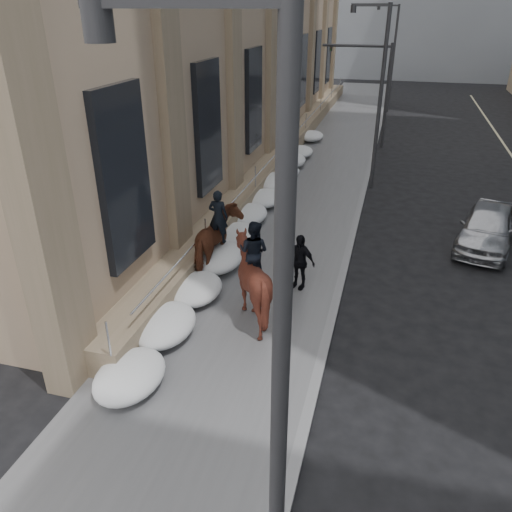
{
  "coord_description": "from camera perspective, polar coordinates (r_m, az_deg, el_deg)",
  "views": [
    {
      "loc": [
        3.68,
        -9.73,
        7.86
      ],
      "look_at": [
        0.42,
        2.09,
        1.7
      ],
      "focal_mm": 35.0,
      "sensor_mm": 36.0,
      "label": 1
    }
  ],
  "objects": [
    {
      "name": "pedestrian",
      "position": [
        15.03,
        4.96,
        -0.61
      ],
      "size": [
        1.1,
        0.72,
        1.74
      ],
      "primitive_type": "imported",
      "rotation": [
        0.0,
        0.0,
        -0.31
      ],
      "color": "black",
      "rests_on": "sidewalk"
    },
    {
      "name": "curb",
      "position": [
        21.24,
        11.52,
        4.57
      ],
      "size": [
        0.24,
        80.0,
        0.12
      ],
      "primitive_type": "cube",
      "color": "slate",
      "rests_on": "ground"
    },
    {
      "name": "sidewalk",
      "position": [
        21.53,
        4.56,
        5.35
      ],
      "size": [
        5.0,
        80.0,
        0.12
      ],
      "primitive_type": "cube",
      "color": "#555558",
      "rests_on": "ground"
    },
    {
      "name": "mounted_horse_right",
      "position": [
        13.4,
        -0.52,
        -2.51
      ],
      "size": [
        2.13,
        2.31,
        2.78
      ],
      "rotation": [
        0.0,
        0.0,
        2.98
      ],
      "color": "#3D1911",
      "rests_on": "sidewalk"
    },
    {
      "name": "traffic_signal",
      "position": [
        32.0,
        13.18,
        19.1
      ],
      "size": [
        4.1,
        0.22,
        6.0
      ],
      "color": "#2D2D30",
      "rests_on": "ground"
    },
    {
      "name": "mounted_horse_left",
      "position": [
        15.94,
        -4.42,
        1.87
      ],
      "size": [
        1.11,
        2.41,
        2.68
      ],
      "rotation": [
        0.0,
        0.0,
        3.13
      ],
      "color": "#522918",
      "rests_on": "sidewalk"
    },
    {
      "name": "streetlight_mid",
      "position": [
        23.97,
        13.73,
        18.1
      ],
      "size": [
        1.71,
        0.24,
        8.0
      ],
      "color": "#2D2D30",
      "rests_on": "ground"
    },
    {
      "name": "ground",
      "position": [
        13.04,
        -4.29,
        -10.49
      ],
      "size": [
        140.0,
        140.0,
        0.0
      ],
      "primitive_type": "plane",
      "color": "black",
      "rests_on": "ground"
    },
    {
      "name": "snow_bank",
      "position": [
        19.97,
        -0.49,
        4.95
      ],
      "size": [
        1.7,
        18.1,
        0.76
      ],
      "color": "white",
      "rests_on": "sidewalk"
    },
    {
      "name": "streetlight_near",
      "position": [
        5.05,
        0.97,
        -13.77
      ],
      "size": [
        1.71,
        0.24,
        8.0
      ],
      "color": "#2D2D30",
      "rests_on": "ground"
    },
    {
      "name": "car_silver",
      "position": [
        19.77,
        24.96,
        3.02
      ],
      "size": [
        2.83,
        4.74,
        1.51
      ],
      "primitive_type": "imported",
      "rotation": [
        0.0,
        0.0,
        -0.25
      ],
      "color": "#9C9EA4",
      "rests_on": "ground"
    },
    {
      "name": "streetlight_far",
      "position": [
        43.86,
        15.25,
        21.53
      ],
      "size": [
        1.71,
        0.24,
        8.0
      ],
      "color": "#2D2D30",
      "rests_on": "ground"
    }
  ]
}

